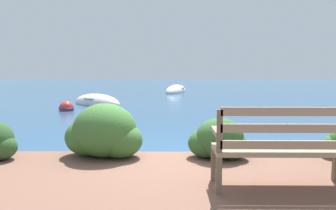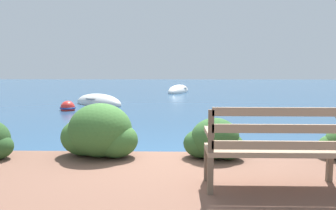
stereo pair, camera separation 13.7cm
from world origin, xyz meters
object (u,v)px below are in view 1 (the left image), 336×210
(park_bench, at_px, (283,146))
(mooring_buoy, at_px, (66,108))
(rowboat_mid, at_px, (176,91))
(rowboat_nearest, at_px, (97,103))

(park_bench, distance_m, mooring_buoy, 9.75)
(park_bench, relative_size, rowboat_mid, 0.45)
(rowboat_nearest, bearing_deg, mooring_buoy, 108.58)
(rowboat_nearest, height_order, rowboat_mid, rowboat_mid)
(rowboat_mid, xyz_separation_m, mooring_buoy, (-4.12, -9.15, 0.02))
(rowboat_nearest, bearing_deg, rowboat_mid, -77.00)
(rowboat_mid, distance_m, mooring_buoy, 10.04)
(rowboat_mid, height_order, mooring_buoy, rowboat_mid)
(rowboat_nearest, relative_size, mooring_buoy, 4.73)
(mooring_buoy, bearing_deg, park_bench, -58.65)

